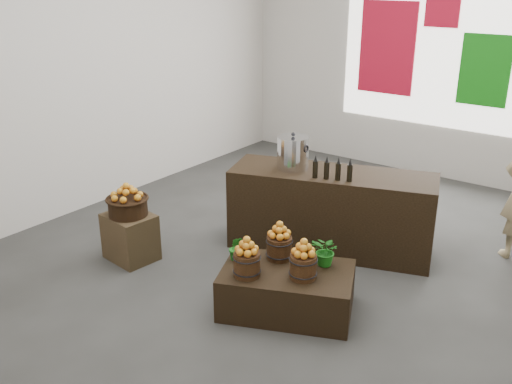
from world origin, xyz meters
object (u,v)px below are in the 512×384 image
Objects in this scene: display_table at (287,290)px; stock_pot_left at (293,153)px; counter at (331,211)px; wicker_basket at (128,207)px; crate at (130,237)px.

stock_pot_left reaches higher than display_table.
counter is 6.47× the size of stock_pot_left.
counter reaches higher than wicker_basket.
crate is at bearing 0.00° from wicker_basket.
wicker_basket is at bearing -130.60° from stock_pot_left.
display_table is 1.44m from counter.
stock_pot_left is at bearing 49.40° from wicker_basket.
stock_pot_left is at bearing 180.00° from counter.
crate reaches higher than display_table.
stock_pot_left is (1.20, 1.40, 0.48)m from wicker_basket.
display_table is at bearing 4.96° from wicker_basket.
display_table is at bearing 4.96° from crate.
stock_pot_left reaches higher than counter.
counter reaches higher than crate.
counter is (1.64, 1.55, -0.16)m from wicker_basket.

